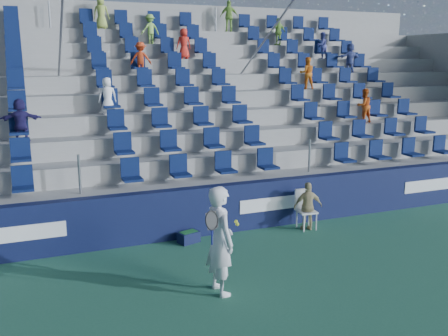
{
  "coord_description": "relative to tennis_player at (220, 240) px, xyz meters",
  "views": [
    {
      "loc": [
        -4.03,
        -7.79,
        4.2
      ],
      "look_at": [
        0.2,
        2.8,
        1.7
      ],
      "focal_mm": 40.0,
      "sensor_mm": 36.0,
      "label": 1
    }
  ],
  "objects": [
    {
      "name": "sponsor_wall",
      "position": [
        0.96,
        3.04,
        -0.41
      ],
      "size": [
        24.0,
        0.32,
        1.2
      ],
      "color": "#10173D",
      "rests_on": "ground"
    },
    {
      "name": "ground",
      "position": [
        0.95,
        -0.11,
        -1.01
      ],
      "size": [
        70.0,
        70.0,
        0.0
      ],
      "primitive_type": "plane",
      "color": "#2C674B",
      "rests_on": "ground"
    },
    {
      "name": "tennis_player",
      "position": [
        0.0,
        0.0,
        0.0
      ],
      "size": [
        0.69,
        0.77,
        2.02
      ],
      "color": "silver",
      "rests_on": "ground"
    },
    {
      "name": "ball_bin",
      "position": [
        0.24,
        2.64,
        -0.86
      ],
      "size": [
        0.55,
        0.44,
        0.27
      ],
      "color": "#0E1435",
      "rests_on": "ground"
    },
    {
      "name": "line_judge",
      "position": [
        3.29,
        2.39,
        -0.4
      ],
      "size": [
        0.77,
        0.46,
        1.22
      ],
      "primitive_type": "imported",
      "rotation": [
        0.0,
        0.0,
        2.9
      ],
      "color": "tan",
      "rests_on": "ground"
    },
    {
      "name": "grandstand",
      "position": [
        0.95,
        8.13,
        1.13
      ],
      "size": [
        24.0,
        8.17,
        6.63
      ],
      "color": "#979792",
      "rests_on": "ground"
    },
    {
      "name": "line_judge_chair",
      "position": [
        3.29,
        2.55,
        -0.44
      ],
      "size": [
        0.48,
        0.49,
        1.0
      ],
      "color": "white",
      "rests_on": "ground"
    }
  ]
}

